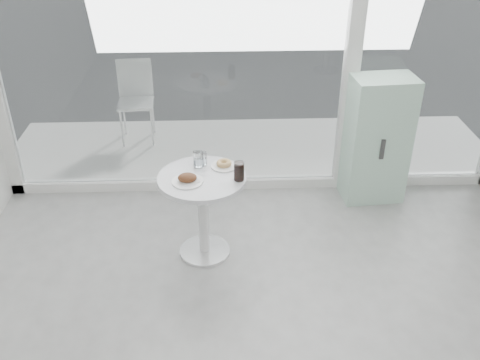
{
  "coord_description": "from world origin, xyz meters",
  "views": [
    {
      "loc": [
        -0.34,
        -1.81,
        2.94
      ],
      "look_at": [
        -0.2,
        1.7,
        0.85
      ],
      "focal_mm": 40.0,
      "sensor_mm": 36.0,
      "label": 1
    }
  ],
  "objects_px": {
    "main_table": "(203,200)",
    "water_tumbler_b": "(203,159)",
    "plate_donut": "(224,164)",
    "water_tumbler_a": "(198,160)",
    "mint_cabinet": "(377,140)",
    "plate_fritter": "(188,179)",
    "patio_chair": "(136,95)",
    "cola_glass": "(239,171)"
  },
  "relations": [
    {
      "from": "patio_chair",
      "to": "plate_donut",
      "type": "distance_m",
      "value": 2.32
    },
    {
      "from": "water_tumbler_b",
      "to": "patio_chair",
      "type": "bearing_deg",
      "value": 112.43
    },
    {
      "from": "mint_cabinet",
      "to": "plate_fritter",
      "type": "relative_size",
      "value": 5.04
    },
    {
      "from": "water_tumbler_a",
      "to": "cola_glass",
      "type": "height_order",
      "value": "cola_glass"
    },
    {
      "from": "plate_donut",
      "to": "patio_chair",
      "type": "bearing_deg",
      "value": 116.0
    },
    {
      "from": "mint_cabinet",
      "to": "water_tumbler_a",
      "type": "bearing_deg",
      "value": -162.36
    },
    {
      "from": "patio_chair",
      "to": "plate_donut",
      "type": "height_order",
      "value": "patio_chair"
    },
    {
      "from": "cola_glass",
      "to": "mint_cabinet",
      "type": "bearing_deg",
      "value": 34.47
    },
    {
      "from": "water_tumbler_b",
      "to": "cola_glass",
      "type": "relative_size",
      "value": 0.68
    },
    {
      "from": "plate_donut",
      "to": "water_tumbler_b",
      "type": "bearing_deg",
      "value": 165.27
    },
    {
      "from": "patio_chair",
      "to": "cola_glass",
      "type": "bearing_deg",
      "value": -67.62
    },
    {
      "from": "main_table",
      "to": "patio_chair",
      "type": "distance_m",
      "value": 2.39
    },
    {
      "from": "water_tumbler_a",
      "to": "mint_cabinet",
      "type": "bearing_deg",
      "value": 22.53
    },
    {
      "from": "main_table",
      "to": "patio_chair",
      "type": "height_order",
      "value": "patio_chair"
    },
    {
      "from": "plate_donut",
      "to": "water_tumbler_b",
      "type": "distance_m",
      "value": 0.18
    },
    {
      "from": "mint_cabinet",
      "to": "cola_glass",
      "type": "bearing_deg",
      "value": -150.42
    },
    {
      "from": "plate_donut",
      "to": "water_tumbler_a",
      "type": "bearing_deg",
      "value": 175.4
    },
    {
      "from": "main_table",
      "to": "water_tumbler_a",
      "type": "xyz_separation_m",
      "value": [
        -0.03,
        0.17,
        0.28
      ]
    },
    {
      "from": "cola_glass",
      "to": "plate_fritter",
      "type": "bearing_deg",
      "value": -177.71
    },
    {
      "from": "mint_cabinet",
      "to": "patio_chair",
      "type": "relative_size",
      "value": 1.34
    },
    {
      "from": "plate_fritter",
      "to": "water_tumbler_a",
      "type": "height_order",
      "value": "water_tumbler_a"
    },
    {
      "from": "water_tumbler_a",
      "to": "water_tumbler_b",
      "type": "height_order",
      "value": "water_tumbler_a"
    },
    {
      "from": "plate_donut",
      "to": "main_table",
      "type": "bearing_deg",
      "value": -138.96
    },
    {
      "from": "main_table",
      "to": "plate_fritter",
      "type": "relative_size",
      "value": 3.07
    },
    {
      "from": "main_table",
      "to": "mint_cabinet",
      "type": "distance_m",
      "value": 1.89
    },
    {
      "from": "mint_cabinet",
      "to": "water_tumbler_b",
      "type": "height_order",
      "value": "mint_cabinet"
    },
    {
      "from": "patio_chair",
      "to": "plate_fritter",
      "type": "relative_size",
      "value": 3.77
    },
    {
      "from": "plate_donut",
      "to": "cola_glass",
      "type": "relative_size",
      "value": 1.36
    },
    {
      "from": "patio_chair",
      "to": "water_tumbler_b",
      "type": "height_order",
      "value": "patio_chair"
    },
    {
      "from": "mint_cabinet",
      "to": "patio_chair",
      "type": "xyz_separation_m",
      "value": [
        -2.5,
        1.36,
        -0.04
      ]
    },
    {
      "from": "mint_cabinet",
      "to": "water_tumbler_a",
      "type": "relative_size",
      "value": 9.42
    },
    {
      "from": "water_tumbler_a",
      "to": "water_tumbler_b",
      "type": "relative_size",
      "value": 1.23
    },
    {
      "from": "mint_cabinet",
      "to": "water_tumbler_a",
      "type": "xyz_separation_m",
      "value": [
        -1.7,
        -0.71,
        0.2
      ]
    },
    {
      "from": "main_table",
      "to": "plate_fritter",
      "type": "xyz_separation_m",
      "value": [
        -0.11,
        -0.08,
        0.25
      ]
    },
    {
      "from": "plate_fritter",
      "to": "plate_donut",
      "type": "bearing_deg",
      "value": 39.35
    },
    {
      "from": "plate_fritter",
      "to": "cola_glass",
      "type": "xyz_separation_m",
      "value": [
        0.4,
        0.02,
        0.05
      ]
    },
    {
      "from": "mint_cabinet",
      "to": "plate_donut",
      "type": "xyz_separation_m",
      "value": [
        -1.49,
        -0.72,
        0.16
      ]
    },
    {
      "from": "plate_donut",
      "to": "water_tumbler_b",
      "type": "xyz_separation_m",
      "value": [
        -0.17,
        0.05,
        0.03
      ]
    },
    {
      "from": "plate_donut",
      "to": "water_tumbler_a",
      "type": "height_order",
      "value": "water_tumbler_a"
    },
    {
      "from": "plate_fritter",
      "to": "water_tumbler_a",
      "type": "xyz_separation_m",
      "value": [
        0.08,
        0.25,
        0.03
      ]
    },
    {
      "from": "water_tumbler_b",
      "to": "plate_donut",
      "type": "bearing_deg",
      "value": -14.73
    },
    {
      "from": "main_table",
      "to": "water_tumbler_b",
      "type": "distance_m",
      "value": 0.34
    }
  ]
}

